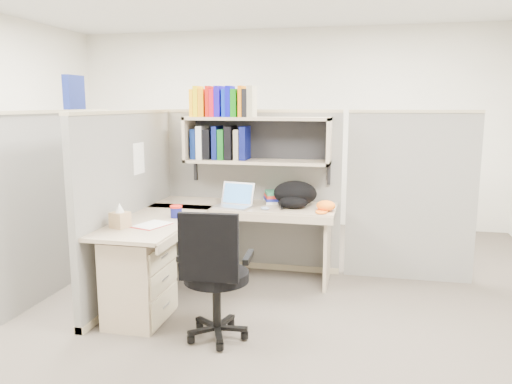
% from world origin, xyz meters
% --- Properties ---
extents(ground, '(6.00, 6.00, 0.00)m').
position_xyz_m(ground, '(0.00, 0.00, 0.00)').
color(ground, '#3D362F').
rests_on(ground, ground).
extents(room_shell, '(6.00, 6.00, 6.00)m').
position_xyz_m(room_shell, '(0.00, 0.00, 1.62)').
color(room_shell, beige).
rests_on(room_shell, ground).
extents(cubicle, '(3.79, 1.84, 1.95)m').
position_xyz_m(cubicle, '(-0.37, 0.45, 0.91)').
color(cubicle, slate).
rests_on(cubicle, ground).
extents(desk, '(1.74, 1.75, 0.73)m').
position_xyz_m(desk, '(-0.41, -0.29, 0.44)').
color(desk, tan).
rests_on(desk, ground).
extents(laptop, '(0.38, 0.38, 0.23)m').
position_xyz_m(laptop, '(-0.07, 0.42, 0.85)').
color(laptop, '#B7B6BB').
rests_on(laptop, desk).
extents(backpack, '(0.41, 0.32, 0.24)m').
position_xyz_m(backpack, '(0.48, 0.57, 0.85)').
color(backpack, black).
rests_on(backpack, desk).
extents(orange_cap, '(0.23, 0.25, 0.09)m').
position_xyz_m(orange_cap, '(0.79, 0.46, 0.78)').
color(orange_cap, orange).
rests_on(orange_cap, desk).
extents(snack_canister, '(0.10, 0.10, 0.10)m').
position_xyz_m(snack_canister, '(-0.43, -0.08, 0.78)').
color(snack_canister, '#0F125C').
rests_on(snack_canister, desk).
extents(tissue_box, '(0.15, 0.15, 0.19)m').
position_xyz_m(tissue_box, '(-0.73, -0.51, 0.83)').
color(tissue_box, tan).
rests_on(tissue_box, desk).
extents(mouse, '(0.09, 0.08, 0.03)m').
position_xyz_m(mouse, '(0.24, 0.38, 0.75)').
color(mouse, '#8A9DC3').
rests_on(mouse, desk).
extents(paper_cup, '(0.07, 0.07, 0.10)m').
position_xyz_m(paper_cup, '(-0.02, 0.66, 0.78)').
color(paper_cup, white).
rests_on(paper_cup, desk).
extents(book_stack, '(0.23, 0.27, 0.11)m').
position_xyz_m(book_stack, '(0.25, 0.75, 0.79)').
color(book_stack, gray).
rests_on(book_stack, desk).
extents(loose_paper, '(0.28, 0.33, 0.00)m').
position_xyz_m(loose_paper, '(-0.52, -0.37, 0.73)').
color(loose_paper, white).
rests_on(loose_paper, desk).
extents(task_chair, '(0.52, 0.48, 0.98)m').
position_xyz_m(task_chair, '(0.12, -0.77, 0.35)').
color(task_chair, black).
rests_on(task_chair, ground).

